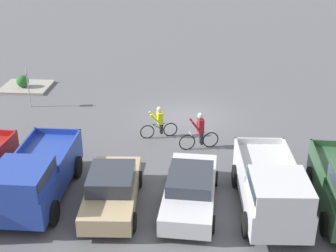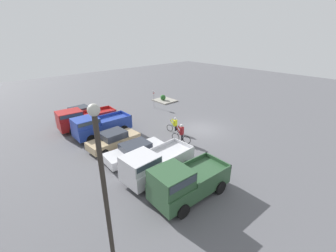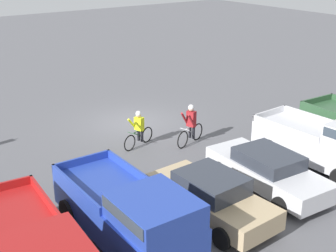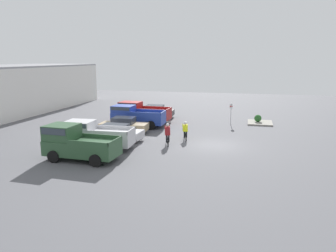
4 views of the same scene
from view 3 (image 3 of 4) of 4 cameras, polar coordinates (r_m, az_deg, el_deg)
ground_plane at (r=22.30m, az=-4.32°, el=0.43°), size 80.00×80.00×0.00m
pickup_truck_1 at (r=18.06m, az=19.22°, el=-2.04°), size 2.41×5.18×2.10m
sedan_0 at (r=16.41m, az=12.03°, el=-5.27°), size 2.12×4.78×1.34m
sedan_1 at (r=14.44m, az=5.22°, el=-8.50°), size 2.12×4.43×1.45m
pickup_truck_2 at (r=12.87m, az=-4.61°, el=-10.48°), size 2.21×5.19×2.10m
cyclist_0 at (r=19.40m, az=-3.59°, el=-0.30°), size 1.75×0.65×1.57m
cyclist_1 at (r=19.60m, az=2.79°, el=0.22°), size 1.79×0.66×1.75m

